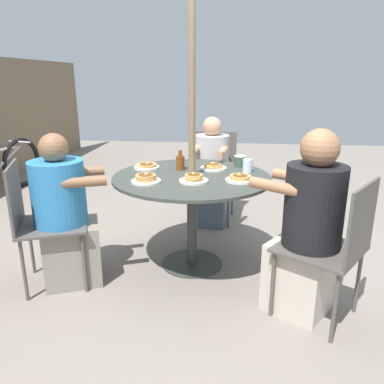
% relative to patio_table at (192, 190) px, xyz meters
% --- Properties ---
extents(ground_plane, '(12.00, 12.00, 0.00)m').
position_rel_patio_table_xyz_m(ground_plane, '(0.00, 0.00, -0.64)').
color(ground_plane, gray).
extents(patio_table, '(1.23, 1.23, 0.76)m').
position_rel_patio_table_xyz_m(patio_table, '(0.00, 0.00, 0.00)').
color(patio_table, '#383D38').
rests_on(patio_table, ground).
extents(umbrella_pole, '(0.05, 0.05, 2.27)m').
position_rel_patio_table_xyz_m(umbrella_pole, '(0.00, 0.00, 0.50)').
color(umbrella_pole, '#846B4C').
rests_on(umbrella_pole, ground).
extents(patio_chair_north, '(0.61, 0.61, 0.92)m').
position_rel_patio_table_xyz_m(patio_chair_north, '(-0.42, 1.06, -0.10)').
color(patio_chair_north, '#514C47').
rests_on(patio_chair_north, ground).
extents(diner_north, '(0.52, 0.58, 1.12)m').
position_rel_patio_table_xyz_m(diner_north, '(-0.36, 0.89, -0.13)').
color(diner_north, gray).
rests_on(diner_north, ground).
extents(patio_chair_east, '(0.65, 0.65, 0.92)m').
position_rel_patio_table_xyz_m(patio_chair_east, '(-0.65, -0.94, -0.10)').
color(patio_chair_east, '#514C47').
rests_on(patio_chair_east, ground).
extents(diner_east, '(0.57, 0.61, 1.20)m').
position_rel_patio_table_xyz_m(diner_east, '(-0.54, -0.79, -0.09)').
color(diner_east, beige).
rests_on(diner_east, ground).
extents(patio_chair_south, '(0.51, 0.51, 0.92)m').
position_rel_patio_table_xyz_m(patio_chair_south, '(1.13, -0.11, -0.10)').
color(patio_chair_south, '#514C47').
rests_on(patio_chair_south, ground).
extents(diner_south, '(0.56, 0.38, 1.11)m').
position_rel_patio_table_xyz_m(diner_south, '(0.95, -0.10, -0.13)').
color(diner_south, slate).
rests_on(diner_south, ground).
extents(pancake_plate_a, '(0.21, 0.21, 0.06)m').
position_rel_patio_table_xyz_m(pancake_plate_a, '(0.23, -0.15, 0.14)').
color(pancake_plate_a, silver).
rests_on(pancake_plate_a, patio_table).
extents(pancake_plate_b, '(0.21, 0.21, 0.05)m').
position_rel_patio_table_xyz_m(pancake_plate_b, '(0.20, 0.40, 0.13)').
color(pancake_plate_b, silver).
rests_on(pancake_plate_b, patio_table).
extents(pancake_plate_c, '(0.21, 0.21, 0.07)m').
position_rel_patio_table_xyz_m(pancake_plate_c, '(-0.18, -0.03, 0.14)').
color(pancake_plate_c, silver).
rests_on(pancake_plate_c, patio_table).
extents(pancake_plate_d, '(0.21, 0.21, 0.07)m').
position_rel_patio_table_xyz_m(pancake_plate_d, '(-0.23, 0.31, 0.14)').
color(pancake_plate_d, silver).
rests_on(pancake_plate_d, patio_table).
extents(pancake_plate_e, '(0.21, 0.21, 0.06)m').
position_rel_patio_table_xyz_m(pancake_plate_e, '(-0.12, -0.37, 0.14)').
color(pancake_plate_e, silver).
rests_on(pancake_plate_e, patio_table).
extents(syrup_bottle, '(0.09, 0.07, 0.16)m').
position_rel_patio_table_xyz_m(syrup_bottle, '(0.18, 0.12, 0.18)').
color(syrup_bottle, brown).
rests_on(syrup_bottle, patio_table).
extents(coffee_cup, '(0.10, 0.10, 0.09)m').
position_rel_patio_table_xyz_m(coffee_cup, '(0.35, -0.37, 0.17)').
color(coffee_cup, '#33513D').
rests_on(coffee_cup, patio_table).
extents(drinking_glass_a, '(0.08, 0.08, 0.10)m').
position_rel_patio_table_xyz_m(drinking_glass_a, '(0.16, -0.43, 0.17)').
color(drinking_glass_a, silver).
rests_on(drinking_glass_a, patio_table).
extents(bicycle, '(1.42, 0.47, 0.71)m').
position_rel_patio_table_xyz_m(bicycle, '(1.69, 2.70, -0.29)').
color(bicycle, black).
rests_on(bicycle, ground).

